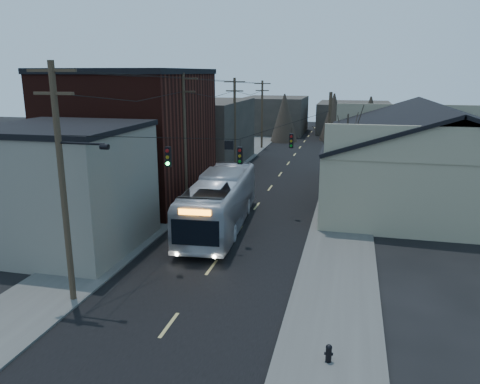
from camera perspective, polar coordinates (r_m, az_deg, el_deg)
name	(u,v)px	position (r m, az deg, el deg)	size (l,w,h in m)	color
ground	(149,353)	(18.50, -11.08, -18.72)	(160.00, 160.00, 0.00)	black
road_surface	(277,178)	(45.62, 4.55, 1.65)	(9.00, 110.00, 0.02)	black
sidewalk_left	(213,175)	(47.02, -3.30, 2.12)	(4.00, 110.00, 0.12)	#474744
sidewalk_right	(345,181)	(45.10, 12.73, 1.26)	(4.00, 110.00, 0.12)	#474744
building_clapboard	(66,189)	(28.65, -20.49, 0.29)	(8.00, 8.00, 7.00)	slate
building_brick	(134,138)	(38.24, -12.83, 6.48)	(10.00, 12.00, 10.00)	black
building_left_far	(202,132)	(52.98, -4.61, 7.26)	(9.00, 14.00, 7.00)	#2D2924
warehouse	(430,167)	(40.14, 22.11, 2.80)	(16.16, 20.60, 7.73)	gray
building_far_left	(275,115)	(80.32, 4.29, 9.32)	(10.00, 12.00, 6.00)	#2D2924
building_far_right	(354,117)	(84.32, 13.70, 8.86)	(12.00, 14.00, 5.00)	#2D2924
bare_tree	(345,164)	(34.59, 12.73, 3.32)	(0.40, 0.40, 7.20)	black
utility_lines	(231,134)	(39.72, -1.13, 7.05)	(11.24, 45.28, 10.50)	#382B1E
bus	(220,202)	(30.65, -2.51, -1.22)	(3.00, 12.81, 3.57)	#A9ADB5
parked_car	(226,178)	(42.53, -1.74, 1.75)	(1.55, 4.45, 1.47)	#9C9DA3
fire_hydrant	(329,352)	(17.63, 10.76, -18.67)	(0.31, 0.23, 0.67)	black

